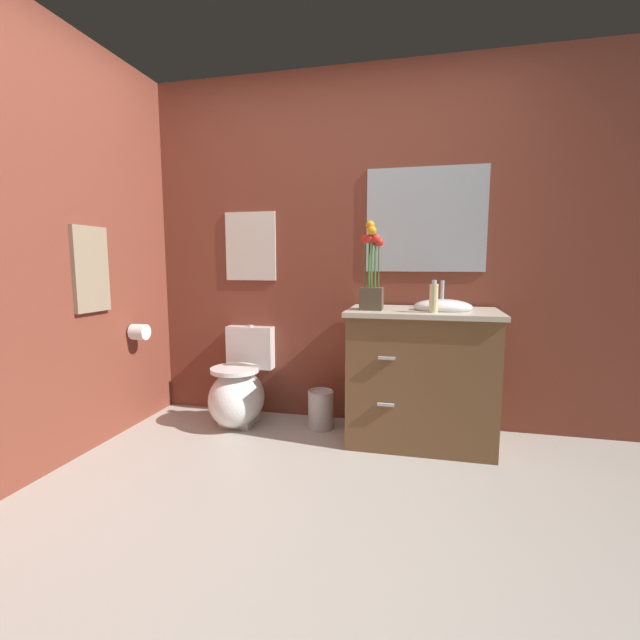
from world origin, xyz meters
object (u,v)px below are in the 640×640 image
flower_vase (372,277)px  wall_mirror (426,220)px  soap_bottle (434,298)px  trash_bin (321,409)px  wall_poster (250,246)px  toilet (239,391)px  toilet_paper_roll (139,332)px  vanity_cabinet (421,375)px  hanging_towel (91,269)px

flower_vase → wall_mirror: wall_mirror is taller
soap_bottle → trash_bin: soap_bottle is taller
flower_vase → soap_bottle: bearing=-12.8°
trash_bin → wall_poster: bearing=159.5°
toilet → soap_bottle: size_ratio=3.55×
flower_vase → soap_bottle: 0.40m
toilet_paper_roll → soap_bottle: bearing=0.4°
soap_bottle → toilet_paper_roll: bearing=-179.6°
trash_bin → toilet_paper_roll: 1.38m
vanity_cabinet → flower_vase: size_ratio=1.89×
toilet → flower_vase: flower_vase is taller
vanity_cabinet → toilet_paper_roll: vanity_cabinet is taller
trash_bin → soap_bottle: bearing=-17.1°
vanity_cabinet → soap_bottle: (0.06, -0.16, 0.51)m
soap_bottle → hanging_towel: hanging_towel is taller
soap_bottle → flower_vase: bearing=167.2°
toilet → toilet_paper_roll: 0.81m
vanity_cabinet → soap_bottle: soap_bottle is taller
trash_bin → wall_mirror: size_ratio=0.34×
trash_bin → wall_poster: 1.31m
trash_bin → toilet_paper_roll: bearing=-169.0°
trash_bin → hanging_towel: 1.74m
trash_bin → toilet_paper_roll: size_ratio=2.47×
soap_bottle → toilet_paper_roll: size_ratio=1.77×
flower_vase → toilet_paper_roll: bearing=-176.5°
toilet → toilet_paper_roll: bearing=-163.2°
flower_vase → wall_poster: bearing=159.1°
vanity_cabinet → trash_bin: (-0.68, 0.07, -0.31)m
hanging_towel → toilet_paper_roll: 0.57m
flower_vase → soap_bottle: (0.38, -0.09, -0.11)m
toilet_paper_roll → hanging_towel: bearing=-98.7°
toilet → trash_bin: (0.59, 0.05, -0.11)m
toilet → soap_bottle: bearing=-7.8°
soap_bottle → wall_poster: wall_poster is taller
toilet → wall_mirror: 1.77m
flower_vase → toilet_paper_roll: 1.66m
flower_vase → hanging_towel: bearing=-164.5°
toilet → hanging_towel: 1.26m
toilet_paper_roll → trash_bin: bearing=11.0°
hanging_towel → trash_bin: bearing=24.8°
toilet → toilet_paper_roll: toilet_paper_roll is taller
vanity_cabinet → wall_poster: (-1.28, 0.29, 0.84)m
wall_mirror → vanity_cabinet: bearing=-89.5°
soap_bottle → trash_bin: bearing=162.9°
vanity_cabinet → hanging_towel: bearing=-165.0°
soap_bottle → wall_mirror: size_ratio=0.24×
wall_mirror → trash_bin: bearing=-161.9°
soap_bottle → hanging_towel: 2.08m
vanity_cabinet → soap_bottle: bearing=-69.9°
soap_bottle → wall_mirror: wall_mirror is taller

